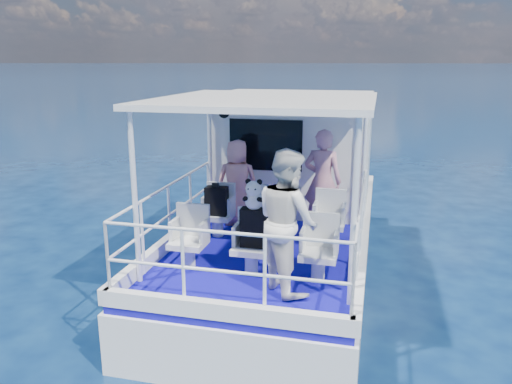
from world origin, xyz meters
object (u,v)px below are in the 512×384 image
at_px(passenger_port_fwd, 237,183).
at_px(panda, 254,194).
at_px(backpack_center, 254,228).
at_px(passenger_stbd_aft, 287,221).

height_order(passenger_port_fwd, panda, passenger_port_fwd).
distance_m(passenger_port_fwd, backpack_center, 2.08).
bearing_deg(panda, passenger_stbd_aft, -34.92).
height_order(passenger_port_fwd, backpack_center, passenger_port_fwd).
relative_size(passenger_port_fwd, backpack_center, 2.87).
xyz_separation_m(passenger_stbd_aft, panda, (-0.51, 0.36, 0.21)).
distance_m(backpack_center, panda, 0.46).
relative_size(backpack_center, panda, 1.30).
bearing_deg(backpack_center, passenger_port_fwd, 111.98).
xyz_separation_m(passenger_port_fwd, passenger_stbd_aft, (1.29, -2.30, 0.14)).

